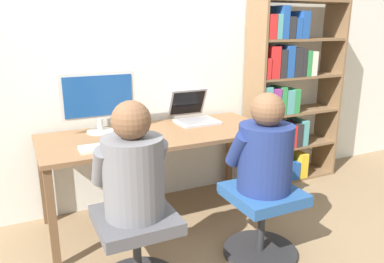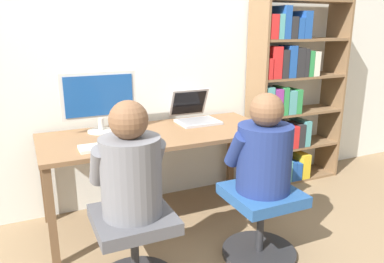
{
  "view_description": "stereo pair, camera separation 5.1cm",
  "coord_description": "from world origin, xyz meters",
  "px_view_note": "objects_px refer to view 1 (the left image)",
  "views": [
    {
      "loc": [
        -0.93,
        -2.14,
        1.46
      ],
      "look_at": [
        0.19,
        0.18,
        0.73
      ],
      "focal_mm": 35.0,
      "sensor_mm": 36.0,
      "label": 1
    },
    {
      "loc": [
        -0.89,
        -2.17,
        1.46
      ],
      "look_at": [
        0.19,
        0.18,
        0.73
      ],
      "focal_mm": 35.0,
      "sensor_mm": 36.0,
      "label": 2
    }
  ],
  "objects_px": {
    "office_chair_left": "(137,246)",
    "person_at_laptop": "(265,150)",
    "laptop": "(194,115)",
    "keyboard": "(112,146)",
    "desktop_monitor": "(99,101)",
    "bookshelf": "(286,100)",
    "person_at_monitor": "(133,168)",
    "office_chair_right": "(262,218)"
  },
  "relations": [
    {
      "from": "office_chair_left",
      "to": "person_at_laptop",
      "type": "height_order",
      "value": "person_at_laptop"
    },
    {
      "from": "laptop",
      "to": "office_chair_left",
      "type": "bearing_deg",
      "value": -131.58
    },
    {
      "from": "keyboard",
      "to": "office_chair_left",
      "type": "distance_m",
      "value": 0.67
    },
    {
      "from": "laptop",
      "to": "office_chair_left",
      "type": "xyz_separation_m",
      "value": [
        -0.79,
        -0.9,
        -0.48
      ]
    },
    {
      "from": "desktop_monitor",
      "to": "bookshelf",
      "type": "bearing_deg",
      "value": 0.08
    },
    {
      "from": "laptop",
      "to": "bookshelf",
      "type": "height_order",
      "value": "bookshelf"
    },
    {
      "from": "laptop",
      "to": "keyboard",
      "type": "relative_size",
      "value": 0.91
    },
    {
      "from": "desktop_monitor",
      "to": "laptop",
      "type": "distance_m",
      "value": 0.79
    },
    {
      "from": "person_at_monitor",
      "to": "bookshelf",
      "type": "distance_m",
      "value": 1.96
    },
    {
      "from": "person_at_laptop",
      "to": "laptop",
      "type": "bearing_deg",
      "value": 91.98
    },
    {
      "from": "person_at_laptop",
      "to": "desktop_monitor",
      "type": "bearing_deg",
      "value": 130.53
    },
    {
      "from": "keyboard",
      "to": "person_at_laptop",
      "type": "height_order",
      "value": "person_at_laptop"
    },
    {
      "from": "keyboard",
      "to": "office_chair_left",
      "type": "height_order",
      "value": "keyboard"
    },
    {
      "from": "keyboard",
      "to": "bookshelf",
      "type": "xyz_separation_m",
      "value": [
        1.74,
        0.4,
        0.09
      ]
    },
    {
      "from": "office_chair_right",
      "to": "person_at_laptop",
      "type": "bearing_deg",
      "value": 90.0
    },
    {
      "from": "laptop",
      "to": "bookshelf",
      "type": "relative_size",
      "value": 0.22
    },
    {
      "from": "laptop",
      "to": "person_at_laptop",
      "type": "height_order",
      "value": "person_at_laptop"
    },
    {
      "from": "desktop_monitor",
      "to": "bookshelf",
      "type": "distance_m",
      "value": 1.73
    },
    {
      "from": "keyboard",
      "to": "laptop",
      "type": "bearing_deg",
      "value": 26.66
    },
    {
      "from": "office_chair_left",
      "to": "bookshelf",
      "type": "relative_size",
      "value": 0.29
    },
    {
      "from": "laptop",
      "to": "person_at_monitor",
      "type": "height_order",
      "value": "person_at_monitor"
    },
    {
      "from": "desktop_monitor",
      "to": "person_at_laptop",
      "type": "bearing_deg",
      "value": -49.47
    },
    {
      "from": "person_at_monitor",
      "to": "laptop",
      "type": "bearing_deg",
      "value": 48.28
    },
    {
      "from": "person_at_laptop",
      "to": "person_at_monitor",
      "type": "bearing_deg",
      "value": 177.22
    },
    {
      "from": "keyboard",
      "to": "office_chair_left",
      "type": "bearing_deg",
      "value": -90.87
    },
    {
      "from": "laptop",
      "to": "bookshelf",
      "type": "bearing_deg",
      "value": 0.41
    },
    {
      "from": "desktop_monitor",
      "to": "person_at_monitor",
      "type": "distance_m",
      "value": 0.92
    },
    {
      "from": "laptop",
      "to": "office_chair_right",
      "type": "distance_m",
      "value": 1.05
    },
    {
      "from": "keyboard",
      "to": "office_chair_right",
      "type": "distance_m",
      "value": 1.08
    },
    {
      "from": "keyboard",
      "to": "person_at_monitor",
      "type": "bearing_deg",
      "value": -90.88
    },
    {
      "from": "desktop_monitor",
      "to": "office_chair_right",
      "type": "height_order",
      "value": "desktop_monitor"
    },
    {
      "from": "office_chair_left",
      "to": "person_at_monitor",
      "type": "height_order",
      "value": "person_at_monitor"
    },
    {
      "from": "desktop_monitor",
      "to": "keyboard",
      "type": "xyz_separation_m",
      "value": [
        -0.02,
        -0.4,
        -0.22
      ]
    },
    {
      "from": "desktop_monitor",
      "to": "person_at_laptop",
      "type": "distance_m",
      "value": 1.25
    },
    {
      "from": "person_at_monitor",
      "to": "bookshelf",
      "type": "relative_size",
      "value": 0.37
    },
    {
      "from": "keyboard",
      "to": "desktop_monitor",
      "type": "bearing_deg",
      "value": 87.29
    },
    {
      "from": "laptop",
      "to": "desktop_monitor",
      "type": "bearing_deg",
      "value": 179.67
    },
    {
      "from": "keyboard",
      "to": "bookshelf",
      "type": "distance_m",
      "value": 1.79
    },
    {
      "from": "keyboard",
      "to": "bookshelf",
      "type": "bearing_deg",
      "value": 13.01
    },
    {
      "from": "person_at_monitor",
      "to": "desktop_monitor",
      "type": "bearing_deg",
      "value": 88.3
    },
    {
      "from": "laptop",
      "to": "person_at_monitor",
      "type": "distance_m",
      "value": 1.19
    },
    {
      "from": "desktop_monitor",
      "to": "keyboard",
      "type": "height_order",
      "value": "desktop_monitor"
    }
  ]
}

